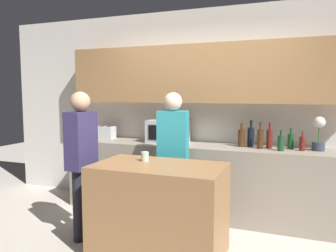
# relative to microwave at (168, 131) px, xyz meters

# --- Properties ---
(back_wall) EXTENTS (6.40, 0.40, 2.70)m
(back_wall) POSITION_rel_microwave_xyz_m (0.46, 0.21, 0.47)
(back_wall) COLOR silver
(back_wall) RESTS_ON ground_plane
(back_counter) EXTENTS (3.60, 0.62, 0.92)m
(back_counter) POSITION_rel_microwave_xyz_m (0.46, -0.07, -0.61)
(back_counter) COLOR gray
(back_counter) RESTS_ON ground_plane
(kitchen_island) EXTENTS (1.25, 0.73, 0.89)m
(kitchen_island) POSITION_rel_microwave_xyz_m (0.37, -1.24, -0.62)
(kitchen_island) COLOR #996B42
(kitchen_island) RESTS_ON ground_plane
(microwave) EXTENTS (0.52, 0.39, 0.30)m
(microwave) POSITION_rel_microwave_xyz_m (0.00, 0.00, 0.00)
(microwave) COLOR #B7BABC
(microwave) RESTS_ON back_counter
(toaster) EXTENTS (0.26, 0.16, 0.18)m
(toaster) POSITION_rel_microwave_xyz_m (-0.97, 0.00, -0.06)
(toaster) COLOR silver
(toaster) RESTS_ON back_counter
(potted_plant) EXTENTS (0.14, 0.14, 0.40)m
(potted_plant) POSITION_rel_microwave_xyz_m (1.85, 0.00, 0.05)
(potted_plant) COLOR #333D4C
(potted_plant) RESTS_ON back_counter
(bottle_0) EXTENTS (0.09, 0.09, 0.29)m
(bottle_0) POSITION_rel_microwave_xyz_m (0.98, -0.02, -0.04)
(bottle_0) COLOR #472814
(bottle_0) RESTS_ON back_counter
(bottle_1) EXTENTS (0.08, 0.08, 0.32)m
(bottle_1) POSITION_rel_microwave_xyz_m (1.08, 0.04, -0.03)
(bottle_1) COLOR black
(bottle_1) RESTS_ON back_counter
(bottle_2) EXTENTS (0.07, 0.07, 0.32)m
(bottle_2) POSITION_rel_microwave_xyz_m (1.21, -0.10, -0.03)
(bottle_2) COLOR #472814
(bottle_2) RESTS_ON back_counter
(bottle_3) EXTENTS (0.07, 0.07, 0.31)m
(bottle_3) POSITION_rel_microwave_xyz_m (1.31, -0.01, -0.03)
(bottle_3) COLOR maroon
(bottle_3) RESTS_ON back_counter
(bottle_4) EXTENTS (0.07, 0.07, 0.24)m
(bottle_4) POSITION_rel_microwave_xyz_m (1.44, -0.16, -0.06)
(bottle_4) COLOR #194723
(bottle_4) RESTS_ON back_counter
(bottle_5) EXTENTS (0.07, 0.07, 0.25)m
(bottle_5) POSITION_rel_microwave_xyz_m (1.55, 0.01, -0.06)
(bottle_5) COLOR #194723
(bottle_5) RESTS_ON back_counter
(bottle_6) EXTENTS (0.06, 0.06, 0.22)m
(bottle_6) POSITION_rel_microwave_xyz_m (1.67, -0.07, -0.06)
(bottle_6) COLOR maroon
(bottle_6) RESTS_ON back_counter
(cup_0) EXTENTS (0.08, 0.08, 0.09)m
(cup_0) POSITION_rel_microwave_xyz_m (0.18, -1.13, -0.13)
(cup_0) COLOR silver
(cup_0) RESTS_ON kitchen_island
(person_left) EXTENTS (0.36, 0.23, 1.59)m
(person_left) POSITION_rel_microwave_xyz_m (0.29, -0.61, -0.13)
(person_left) COLOR black
(person_left) RESTS_ON ground_plane
(person_center) EXTENTS (0.21, 0.35, 1.59)m
(person_center) POSITION_rel_microwave_xyz_m (-0.53, -1.20, -0.13)
(person_center) COLOR black
(person_center) RESTS_ON ground_plane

